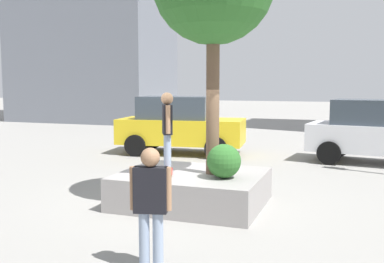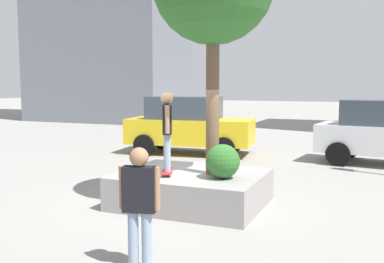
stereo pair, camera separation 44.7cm
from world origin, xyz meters
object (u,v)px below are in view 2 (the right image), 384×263
taxi_cab (189,125)px  skateboard (167,172)px  passerby_with_bag (140,199)px  planter_ledge (192,189)px  skateboarder (167,126)px

taxi_cab → skateboard: bearing=-70.6°
taxi_cab → passerby_with_bag: 10.58m
planter_ledge → passerby_with_bag: 3.52m
taxi_cab → passerby_with_bag: size_ratio=2.78×
skateboard → skateboarder: (0.00, 0.00, 0.98)m
skateboard → taxi_cab: (-2.43, 6.92, 0.34)m
skateboarder → taxi_cab: skateboarder is taller
planter_ledge → skateboarder: skateboarder is taller
planter_ledge → skateboarder: 1.49m
planter_ledge → taxi_cab: bearing=113.5°
skateboard → taxi_cab: 7.34m
taxi_cab → skateboarder: bearing=-70.6°
skateboarder → passerby_with_bag: 3.32m
skateboard → skateboarder: size_ratio=0.49×
planter_ledge → passerby_with_bag: passerby_with_bag is taller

